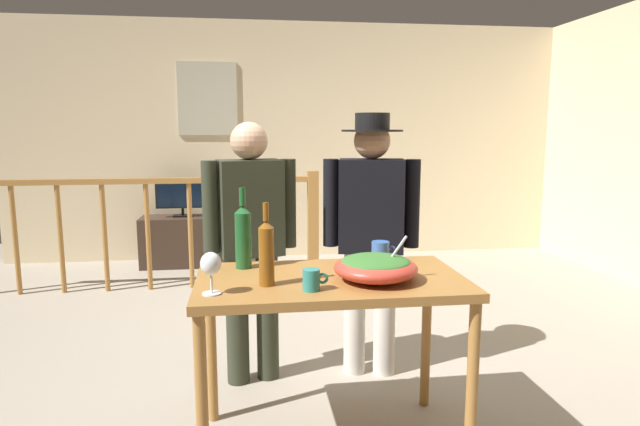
% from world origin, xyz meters
% --- Properties ---
extents(ground_plane, '(8.27, 8.27, 0.00)m').
position_xyz_m(ground_plane, '(0.00, 0.00, 0.00)').
color(ground_plane, '#9E9384').
extents(back_wall, '(6.36, 0.10, 2.66)m').
position_xyz_m(back_wall, '(0.00, 3.04, 1.33)').
color(back_wall, beige).
rests_on(back_wall, ground_plane).
extents(framed_picture, '(0.65, 0.03, 0.80)m').
position_xyz_m(framed_picture, '(-0.91, 2.98, 1.81)').
color(framed_picture, '#B1AD94').
extents(stair_railing, '(3.14, 0.10, 1.09)m').
position_xyz_m(stair_railing, '(-0.98, 1.81, 0.65)').
color(stair_railing, '#9E6B33').
rests_on(stair_railing, ground_plane).
extents(tv_console, '(0.90, 0.40, 0.54)m').
position_xyz_m(tv_console, '(-1.19, 2.69, 0.27)').
color(tv_console, '#38281E').
rests_on(tv_console, ground_plane).
extents(flat_screen_tv, '(0.54, 0.12, 0.42)m').
position_xyz_m(flat_screen_tv, '(-1.19, 2.66, 0.79)').
color(flat_screen_tv, black).
rests_on(flat_screen_tv, tv_console).
extents(serving_table, '(1.20, 0.67, 0.82)m').
position_xyz_m(serving_table, '(-0.13, -0.88, 0.72)').
color(serving_table, '#9E6B33').
rests_on(serving_table, ground_plane).
extents(salad_bowl, '(0.37, 0.37, 0.20)m').
position_xyz_m(salad_bowl, '(0.06, -0.95, 0.88)').
color(salad_bowl, '#CC3D2D').
rests_on(salad_bowl, serving_table).
extents(wine_glass, '(0.09, 0.09, 0.17)m').
position_xyz_m(wine_glass, '(-0.64, -1.06, 0.94)').
color(wine_glass, silver).
rests_on(wine_glass, serving_table).
extents(wine_bottle_amber, '(0.07, 0.07, 0.36)m').
position_xyz_m(wine_bottle_amber, '(-0.42, -0.97, 0.96)').
color(wine_bottle_amber, brown).
rests_on(wine_bottle_amber, serving_table).
extents(wine_bottle_green, '(0.08, 0.08, 0.39)m').
position_xyz_m(wine_bottle_green, '(-0.52, -0.66, 0.97)').
color(wine_bottle_green, '#1E5628').
rests_on(wine_bottle_green, serving_table).
extents(mug_blue, '(0.12, 0.09, 0.10)m').
position_xyz_m(mug_blue, '(0.16, -0.63, 0.87)').
color(mug_blue, '#3866B2').
rests_on(mug_blue, serving_table).
extents(mug_teal, '(0.11, 0.07, 0.09)m').
position_xyz_m(mug_teal, '(-0.24, -1.07, 0.86)').
color(mug_teal, teal).
rests_on(mug_teal, serving_table).
extents(person_standing_left, '(0.53, 0.29, 1.51)m').
position_xyz_m(person_standing_left, '(-0.48, -0.15, 0.88)').
color(person_standing_left, '#2D3323').
rests_on(person_standing_left, ground_plane).
extents(person_standing_right, '(0.55, 0.35, 1.57)m').
position_xyz_m(person_standing_right, '(0.22, -0.15, 0.92)').
color(person_standing_right, beige).
rests_on(person_standing_right, ground_plane).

